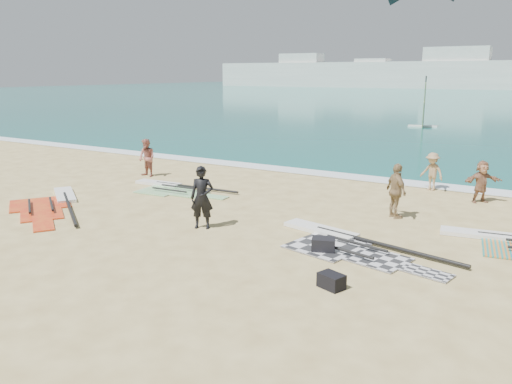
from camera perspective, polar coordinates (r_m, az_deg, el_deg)
The scene contains 14 objects.
ground at distance 12.20m, azimuth -4.14°, elevation -9.13°, with size 300.00×300.00×0.00m, color #DBC680.
surf_line at distance 22.95m, azimuth 13.65°, elevation 1.32°, with size 300.00×1.20×0.04m, color white.
far_town at distance 160.76m, azimuth 23.35°, elevation 12.33°, with size 160.00×8.00×12.00m.
rig_grey at distance 14.25m, azimuth 9.95°, elevation -5.71°, with size 5.59×2.79×0.20m.
rig_green at distance 20.86m, azimuth -9.68°, elevation 0.44°, with size 4.96×1.99×0.19m.
rig_red at distance 19.59m, azimuth -22.17°, elevation -1.22°, with size 4.97×4.50×0.20m.
gear_bag_near at distance 13.53m, azimuth 7.71°, elevation -6.02°, with size 0.61×0.44×0.39m, color black.
gear_bag_far at distance 11.41m, azimuth 8.61°, elevation -10.01°, with size 0.56×0.39×0.33m, color black.
person_wetsuit at distance 15.31m, azimuth -6.19°, elevation -0.64°, with size 0.71×0.46×1.94m, color black.
beachgoer_left at distance 23.52m, azimuth -12.37°, elevation 3.83°, with size 0.85×0.66×1.74m, color #A65F52.
beachgoer_mid at distance 21.45m, azimuth 19.47°, elevation 2.20°, with size 1.00×0.58×1.55m, color #A5835A.
beachgoer_back at distance 16.96m, azimuth 15.73°, elevation 0.11°, with size 1.07×0.44×1.82m, color #997C52.
beachgoer_right at distance 20.13m, azimuth 24.37°, elevation 1.09°, with size 1.45×0.46×1.57m, color #A77251.
windsurfer_left at distance 46.43m, azimuth 18.61°, elevation 8.60°, with size 2.54×2.96×4.47m.
Camera 1 is at (6.49, -9.21, 4.68)m, focal length 35.00 mm.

